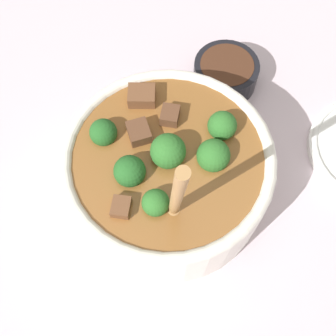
{
  "coord_description": "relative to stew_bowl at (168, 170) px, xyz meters",
  "views": [
    {
      "loc": [
        0.24,
        0.01,
        0.56
      ],
      "look_at": [
        0.0,
        0.0,
        0.07
      ],
      "focal_mm": 45.0,
      "sensor_mm": 36.0,
      "label": 1
    }
  ],
  "objects": [
    {
      "name": "condiment_bowl",
      "position": [
        -0.2,
        0.08,
        -0.04
      ],
      "size": [
        0.1,
        0.1,
        0.04
      ],
      "color": "black",
      "rests_on": "ground_plane"
    },
    {
      "name": "ground_plane",
      "position": [
        -0.0,
        0.0,
        -0.06
      ],
      "size": [
        4.0,
        4.0,
        0.0
      ],
      "primitive_type": "plane",
      "color": "silver"
    },
    {
      "name": "stew_bowl",
      "position": [
        0.0,
        0.0,
        0.0
      ],
      "size": [
        0.27,
        0.27,
        0.29
      ],
      "color": "white",
      "rests_on": "ground_plane"
    }
  ]
}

